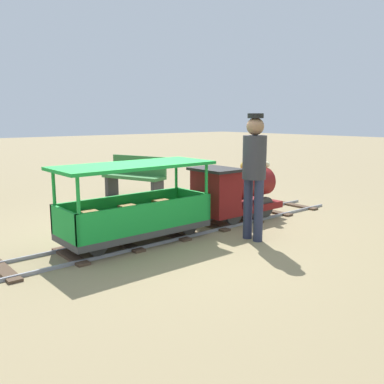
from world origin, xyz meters
TOP-DOWN VIEW (x-y plane):
  - ground_plane at (0.00, 0.00)m, footprint 60.00×60.00m
  - track at (0.00, 0.17)m, footprint 0.75×5.70m
  - locomotive at (0.00, 1.03)m, footprint 0.71×1.45m
  - passenger_car at (0.00, -0.73)m, footprint 0.81×2.00m
  - conductor_person at (0.85, 0.51)m, footprint 0.30×0.30m
  - park_bench at (-2.61, 0.92)m, footprint 1.36×0.81m

SIDE VIEW (x-z plane):
  - ground_plane at x=0.00m, z-range 0.00..0.00m
  - track at x=0.00m, z-range 0.00..0.04m
  - park_bench at x=-2.61m, z-range 0.01..0.83m
  - passenger_car at x=0.00m, z-range -0.06..0.91m
  - locomotive at x=0.00m, z-range -0.03..0.99m
  - conductor_person at x=0.85m, z-range 0.15..1.77m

